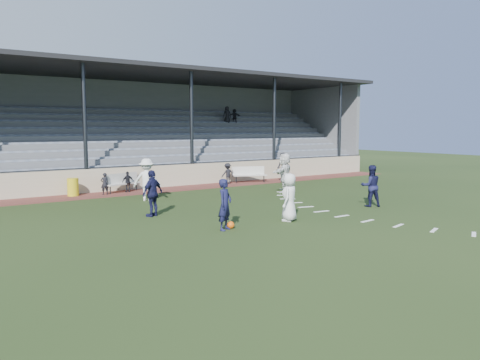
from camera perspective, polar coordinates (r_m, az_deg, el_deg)
name	(u,v)px	position (r m, az deg, el deg)	size (l,w,h in m)	color
ground	(282,225)	(15.78, 5.20, -5.53)	(90.00, 90.00, 0.00)	#213214
cinder_track	(152,191)	(24.65, -10.66, -1.28)	(34.00, 2.00, 0.02)	#592923
retaining_wall	(144,178)	(25.54, -11.65, 0.29)	(34.00, 0.18, 1.20)	#BCAD91
bench_left	(123,181)	(24.34, -14.12, -0.10)	(2.01, 1.13, 0.95)	beige
bench_right	(249,173)	(27.76, 1.10, 0.87)	(2.01, 1.14, 0.95)	beige
trash_bin	(73,187)	(23.64, -19.69, -0.81)	(0.53, 0.53, 0.84)	gold
football	(231,225)	(15.20, -1.14, -5.50)	(0.24, 0.24, 0.24)	#E0580D
player_white_lead	(289,197)	(16.41, 6.03, -2.10)	(0.82, 0.53, 1.68)	silver
player_navy_lead	(225,205)	(14.87, -1.85, -3.02)	(0.60, 0.39, 1.65)	#141538
player_navy_mid	(371,186)	(20.06, 15.66, -0.69)	(0.84, 0.65, 1.72)	#141538
player_white_wing	(147,180)	(21.27, -11.28, 0.04)	(1.22, 0.70, 1.89)	silver
player_navy_wing	(153,193)	(17.46, -10.61, -1.60)	(1.01, 0.42, 1.72)	#141538
player_white_back	(285,173)	(23.69, 5.46, 0.89)	(1.84, 0.59, 1.99)	silver
official	(283,167)	(28.81, 5.28, 1.63)	(0.83, 0.65, 1.72)	black
sub_left_near	(105,184)	(23.60, -16.17, -0.44)	(0.39, 0.25, 1.06)	black
sub_left_far	(128,182)	(24.21, -13.51, -0.21)	(0.61, 0.26, 1.05)	black
sub_right	(228,173)	(27.02, -1.52, 0.80)	(0.78, 0.45, 1.21)	black
grandstand	(113,145)	(29.82, -15.28, 4.14)	(34.60, 9.00, 6.61)	slate
penalty_arc	(365,213)	(18.65, 14.98, -3.85)	(3.89, 14.63, 0.01)	white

